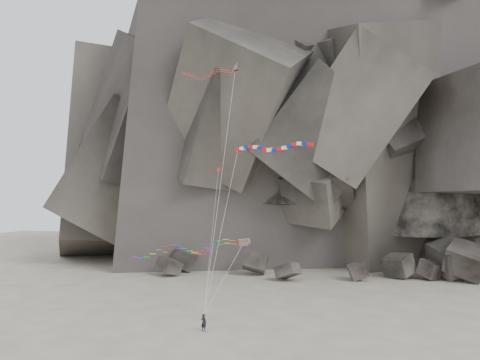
% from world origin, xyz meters
% --- Properties ---
extents(ground, '(260.00, 260.00, 0.00)m').
position_xyz_m(ground, '(0.00, 0.00, 0.00)').
color(ground, '#ADA28C').
rests_on(ground, ground).
extents(headland, '(110.00, 70.00, 84.00)m').
position_xyz_m(headland, '(0.00, 70.00, 42.00)').
color(headland, '#5A534A').
rests_on(headland, ground).
extents(boulder_field, '(62.31, 15.72, 8.24)m').
position_xyz_m(boulder_field, '(19.02, 36.21, 2.03)').
color(boulder_field, '#47423F').
rests_on(boulder_field, ground).
extents(kite_flyer, '(0.93, 0.77, 2.27)m').
position_xyz_m(kite_flyer, '(-2.85, -3.92, 1.14)').
color(kite_flyer, black).
rests_on(kite_flyer, ground).
extents(delta_kite, '(9.10, 10.81, 32.19)m').
position_xyz_m(delta_kite, '(-5.85, 6.20, 32.78)').
color(delta_kite, red).
rests_on(delta_kite, ground).
extents(banner_kite, '(12.60, 4.84, 20.00)m').
position_xyz_m(banner_kite, '(4.70, -1.25, 21.25)').
color(banner_kite, red).
rests_on(banner_kite, ground).
extents(parafoil_kite, '(15.18, 3.82, 8.64)m').
position_xyz_m(parafoil_kite, '(-6.16, -1.19, 9.10)').
color(parafoil_kite, '#D09D0B').
rests_on(parafoil_kite, ground).
extents(pennant_kite, '(0.61, 7.65, 17.42)m').
position_xyz_m(pennant_kite, '(-3.14, 1.92, 15.22)').
color(pennant_kite, red).
rests_on(pennant_kite, ground).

